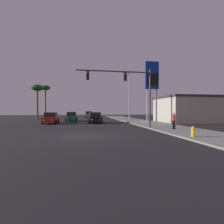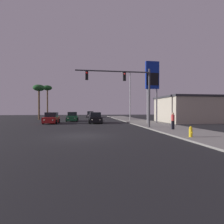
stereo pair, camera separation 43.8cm
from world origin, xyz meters
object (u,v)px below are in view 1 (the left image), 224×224
Objects in this scene: car_red at (51,118)px; street_lamp at (129,93)px; car_black at (95,118)px; car_grey at (89,115)px; palm_tree_mid at (37,89)px; fire_hydrant at (193,132)px; palm_tree_far at (45,89)px; traffic_light_mast at (129,85)px; gas_station_sign at (152,79)px; car_green at (72,117)px; pedestrian_on_sidewalk at (174,120)px.

street_lamp reaches higher than car_red.
car_grey is (-0.24, 20.33, 0.00)m from car_black.
palm_tree_mid is at bearing -45.33° from car_black.
palm_tree_mid is at bearing 122.58° from fire_hydrant.
traffic_light_mast is at bearing -63.52° from palm_tree_far.
gas_station_sign is (8.15, -2.81, 5.86)m from car_black.
traffic_light_mast is 32.88m from palm_tree_far.
traffic_light_mast reaches higher than car_green.
pedestrian_on_sidewalk is at bearing -50.25° from palm_tree_mid.
street_lamp is at bearing 92.06° from pedestrian_on_sidewalk.
gas_station_sign is at bearing 170.01° from car_red.
car_red is 0.48× the size of street_lamp.
fire_hydrant is at bearing 129.53° from car_red.
palm_tree_far is at bearing 115.44° from fire_hydrant.
car_black is at bearing 110.63° from fire_hydrant.
car_green is 23.17m from fire_hydrant.
palm_tree_far is at bearing 137.44° from street_lamp.
pedestrian_on_sidewalk is at bearing -32.10° from traffic_light_mast.
palm_tree_far is at bearing -62.12° from car_black.
palm_tree_far reaches higher than pedestrian_on_sidewalk.
car_black is 1.00× the size of car_grey.
pedestrian_on_sidewalk reaches higher than fire_hydrant.
street_lamp is (3.37, 12.82, 0.34)m from traffic_light_mast.
pedestrian_on_sidewalk is 28.83m from palm_tree_mid.
car_green is at bearing 124.00° from pedestrian_on_sidewalk.
palm_tree_far is (-17.99, 16.52, 2.27)m from street_lamp.
traffic_light_mast is 7.81m from gas_station_sign.
car_green reaches higher than fire_hydrant.
car_red is 20.22m from fire_hydrant.
traffic_light_mast is at bearing -53.70° from palm_tree_mid.
traffic_light_mast is 4.92× the size of pedestrian_on_sidewalk.
car_green is at bearing -64.00° from palm_tree_far.
car_red is 0.53× the size of traffic_light_mast.
fire_hydrant is 0.46× the size of pedestrian_on_sidewalk.
car_grey is 36.62m from fire_hydrant.
gas_station_sign reaches higher than car_grey.
car_black is 5.69× the size of fire_hydrant.
palm_tree_mid is at bearing -87.64° from palm_tree_far.
gas_station_sign is at bearing -50.30° from palm_tree_far.
pedestrian_on_sidewalk is at bearing -87.94° from street_lamp.
palm_tree_mid is (-7.18, 5.57, 5.52)m from car_green.
car_green is 0.60× the size of palm_tree_mid.
palm_tree_mid reaches higher than car_black.
car_grey is 2.59× the size of pedestrian_on_sidewalk.
palm_tree_far reaches higher than car_green.
car_grey is at bearing -2.42° from palm_tree_far.
street_lamp is (10.40, -0.95, 4.36)m from car_green.
car_black is 16.41m from palm_tree_mid.
car_black is at bearing -44.38° from palm_tree_mid.
car_red is 1.00× the size of car_green.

